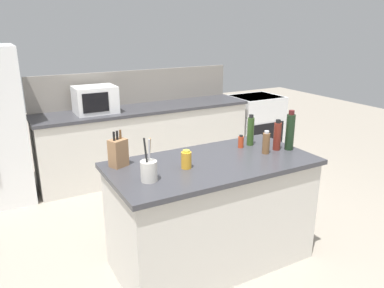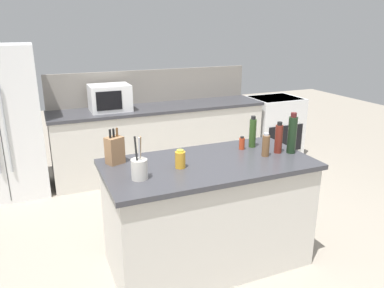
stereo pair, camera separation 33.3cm
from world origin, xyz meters
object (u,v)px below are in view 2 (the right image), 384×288
(olive_oil_bottle, at_px, (253,133))
(honey_jar, at_px, (180,159))
(spice_jar_paprika, at_px, (242,143))
(pepper_grinder, at_px, (266,145))
(refrigerator, at_px, (2,123))
(range_oven, at_px, (274,126))
(vinegar_bottle, at_px, (279,138))
(microwave, at_px, (110,98))
(wine_bottle, at_px, (292,134))
(knife_block, at_px, (115,150))
(utensil_crock, at_px, (139,168))

(olive_oil_bottle, bearing_deg, honey_jar, -163.92)
(spice_jar_paprika, bearing_deg, pepper_grinder, -68.46)
(refrigerator, bearing_deg, range_oven, -0.77)
(spice_jar_paprika, relative_size, vinegar_bottle, 0.43)
(olive_oil_bottle, bearing_deg, range_oven, 50.40)
(microwave, xyz_separation_m, wine_bottle, (1.12, -2.27, 0.00))
(knife_block, distance_m, spice_jar_paprika, 1.12)
(refrigerator, bearing_deg, vinegar_bottle, -44.68)
(vinegar_bottle, bearing_deg, refrigerator, 135.32)
(refrigerator, xyz_separation_m, honey_jar, (1.39, -2.28, 0.11))
(vinegar_bottle, bearing_deg, spice_jar_paprika, 139.75)
(spice_jar_paprika, xyz_separation_m, vinegar_bottle, (0.24, -0.20, 0.08))
(knife_block, height_order, spice_jar_paprika, knife_block)
(wine_bottle, distance_m, spice_jar_paprika, 0.44)
(knife_block, distance_m, honey_jar, 0.54)
(pepper_grinder, bearing_deg, olive_oil_bottle, 84.13)
(honey_jar, bearing_deg, microwave, 92.71)
(microwave, height_order, knife_block, microwave)
(refrigerator, xyz_separation_m, spice_jar_paprika, (2.06, -2.07, 0.10))
(wine_bottle, bearing_deg, microwave, 116.35)
(utensil_crock, distance_m, spice_jar_paprika, 1.07)
(refrigerator, height_order, vinegar_bottle, refrigerator)
(knife_block, bearing_deg, utensil_crock, -99.38)
(range_oven, distance_m, pepper_grinder, 2.87)
(microwave, bearing_deg, refrigerator, 177.70)
(microwave, bearing_deg, spice_jar_paprika, -68.94)
(honey_jar, bearing_deg, spice_jar_paprika, 17.21)
(honey_jar, height_order, vinegar_bottle, vinegar_bottle)
(pepper_grinder, bearing_deg, utensil_crock, -176.73)
(pepper_grinder, bearing_deg, honey_jar, 177.92)
(honey_jar, xyz_separation_m, spice_jar_paprika, (0.67, 0.21, -0.01))
(utensil_crock, distance_m, wine_bottle, 1.37)
(spice_jar_paprika, bearing_deg, microwave, 111.06)
(refrigerator, xyz_separation_m, utensil_crock, (1.03, -2.37, 0.12))
(knife_block, relative_size, honey_jar, 1.97)
(range_oven, xyz_separation_m, pepper_grinder, (-1.68, -2.25, 0.57))
(knife_block, relative_size, wine_bottle, 0.81)
(utensil_crock, height_order, olive_oil_bottle, utensil_crock)
(refrigerator, bearing_deg, spice_jar_paprika, -45.16)
(wine_bottle, relative_size, pepper_grinder, 1.76)
(knife_block, xyz_separation_m, wine_bottle, (1.46, -0.34, 0.05))
(range_oven, bearing_deg, knife_block, -146.24)
(wine_bottle, height_order, vinegar_bottle, wine_bottle)
(utensil_crock, bearing_deg, range_oven, 39.66)
(vinegar_bottle, bearing_deg, wine_bottle, -23.35)
(range_oven, relative_size, vinegar_bottle, 3.33)
(spice_jar_paprika, xyz_separation_m, pepper_grinder, (0.09, -0.24, 0.04))
(range_oven, bearing_deg, pepper_grinder, -126.69)
(range_oven, xyz_separation_m, microwave, (-2.55, 0.00, 0.64))
(pepper_grinder, bearing_deg, spice_jar_paprika, 111.54)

